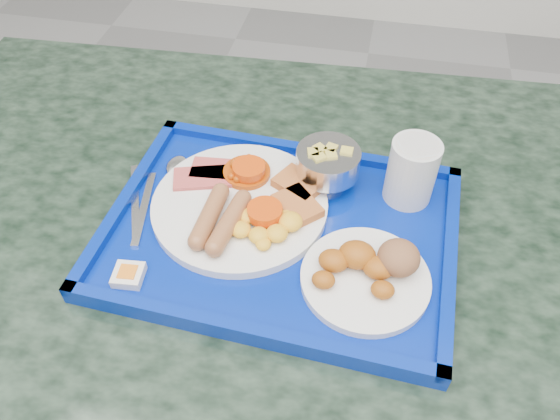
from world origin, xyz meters
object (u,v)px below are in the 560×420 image
at_px(juice_cup, 412,170).
at_px(bread_plate, 369,271).
at_px(tray, 280,232).
at_px(fruit_bowl, 328,163).
at_px(main_plate, 244,204).
at_px(table, 278,307).

bearing_deg(juice_cup, bread_plate, -104.18).
relative_size(tray, fruit_bowl, 5.28).
height_order(main_plate, juice_cup, juice_cup).
relative_size(bread_plate, juice_cup, 1.71).
distance_m(bread_plate, juice_cup, 0.17).
bearing_deg(table, main_plate, 171.52).
bearing_deg(table, fruit_bowl, 56.64).
xyz_separation_m(table, fruit_bowl, (0.06, 0.09, 0.27)).
xyz_separation_m(tray, main_plate, (-0.06, 0.03, 0.02)).
distance_m(main_plate, fruit_bowl, 0.14).
bearing_deg(bread_plate, fruit_bowl, 115.71).
relative_size(table, juice_cup, 13.84).
distance_m(main_plate, juice_cup, 0.25).
height_order(main_plate, bread_plate, bread_plate).
distance_m(tray, fruit_bowl, 0.13).
distance_m(fruit_bowl, juice_cup, 0.12).
bearing_deg(juice_cup, table, -154.41).
xyz_separation_m(main_plate, fruit_bowl, (0.11, 0.08, 0.03)).
height_order(tray, bread_plate, bread_plate).
relative_size(fruit_bowl, juice_cup, 0.96).
bearing_deg(fruit_bowl, bread_plate, -64.29).
distance_m(table, fruit_bowl, 0.29).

